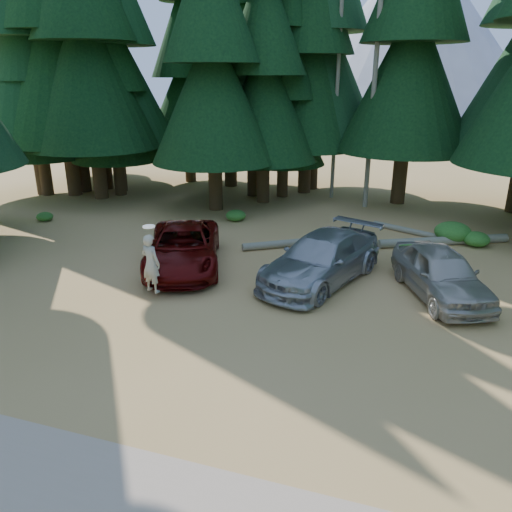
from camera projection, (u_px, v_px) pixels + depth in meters
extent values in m
plane|color=#B08B4A|center=(271.00, 337.00, 13.10)|extent=(160.00, 160.00, 0.00)
cylinder|color=gray|center=(374.00, 84.00, 23.73)|extent=(0.24, 0.24, 12.00)
cylinder|color=gray|center=(336.00, 104.00, 26.00)|extent=(0.20, 0.20, 10.00)
cone|color=#93959B|center=(414.00, 25.00, 84.10)|extent=(44.00, 44.00, 28.00)
cone|color=#93959B|center=(370.00, 53.00, 96.73)|extent=(36.00, 36.00, 20.00)
imported|color=#570807|center=(183.00, 247.00, 17.55)|extent=(4.25, 5.85, 1.48)
imported|color=#A8ABB0|center=(322.00, 259.00, 16.35)|extent=(3.90, 5.83, 1.57)
imported|color=#B9B2A5|center=(441.00, 273.00, 15.24)|extent=(3.46, 4.82, 1.52)
imported|color=beige|center=(151.00, 263.00, 14.93)|extent=(0.76, 0.59, 1.82)
cylinder|color=white|center=(149.00, 227.00, 14.58)|extent=(0.36, 0.36, 0.04)
cylinder|color=gray|center=(293.00, 243.00, 19.87)|extent=(3.65, 2.54, 0.30)
cylinder|color=gray|center=(405.00, 230.00, 21.57)|extent=(2.83, 1.48, 0.25)
cylinder|color=gray|center=(444.00, 241.00, 20.02)|extent=(5.03, 2.71, 0.35)
ellipsoid|color=#22601C|center=(182.00, 236.00, 20.23)|extent=(1.00, 1.00, 0.55)
ellipsoid|color=#22601C|center=(236.00, 215.00, 23.29)|extent=(0.93, 0.93, 0.51)
ellipsoid|color=#22601C|center=(358.00, 244.00, 19.43)|extent=(0.85, 0.85, 0.47)
ellipsoid|color=#22601C|center=(409.00, 253.00, 18.33)|extent=(1.08, 1.08, 0.59)
ellipsoid|color=#22601C|center=(476.00, 239.00, 19.88)|extent=(1.04, 1.04, 0.57)
ellipsoid|color=#22601C|center=(453.00, 232.00, 20.39)|extent=(1.46, 1.46, 0.80)
ellipsoid|color=#22601C|center=(45.00, 217.00, 23.27)|extent=(0.75, 0.75, 0.41)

